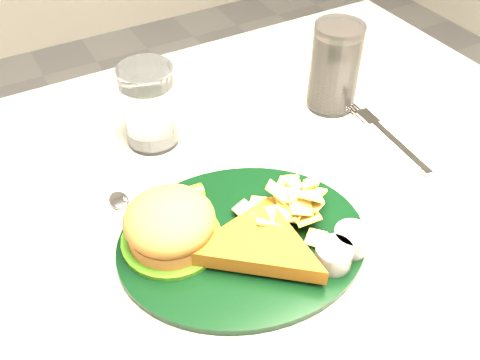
{
  "coord_description": "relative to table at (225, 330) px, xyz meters",
  "views": [
    {
      "loc": [
        -0.25,
        -0.5,
        1.29
      ],
      "look_at": [
        0.01,
        -0.04,
        0.8
      ],
      "focal_mm": 40.0,
      "sensor_mm": 36.0,
      "label": 1
    }
  ],
  "objects": [
    {
      "name": "table",
      "position": [
        0.0,
        0.0,
        0.0
      ],
      "size": [
        1.2,
        0.8,
        0.75
      ],
      "primitive_type": null,
      "color": "#A7A296",
      "rests_on": "ground"
    },
    {
      "name": "dinner_plate",
      "position": [
        -0.02,
        -0.1,
        0.41
      ],
      "size": [
        0.39,
        0.35,
        0.07
      ],
      "primitive_type": null,
      "rotation": [
        0.0,
        0.0,
        -0.26
      ],
      "color": "black",
      "rests_on": "table"
    },
    {
      "name": "water_glass",
      "position": [
        -0.04,
        0.16,
        0.44
      ],
      "size": [
        0.11,
        0.11,
        0.13
      ],
      "primitive_type": "cylinder",
      "rotation": [
        0.0,
        0.0,
        -0.36
      ],
      "color": "white",
      "rests_on": "table"
    },
    {
      "name": "cola_glass",
      "position": [
        0.27,
        0.1,
        0.45
      ],
      "size": [
        0.1,
        0.1,
        0.15
      ],
      "primitive_type": "cylinder",
      "rotation": [
        0.0,
        0.0,
        0.32
      ],
      "color": "black",
      "rests_on": "table"
    },
    {
      "name": "fork_napkin",
      "position": [
        0.29,
        -0.05,
        0.38
      ],
      "size": [
        0.15,
        0.19,
        0.01
      ],
      "primitive_type": null,
      "rotation": [
        0.0,
        0.0,
        -0.08
      ],
      "color": "silver",
      "rests_on": "table"
    },
    {
      "name": "spoon",
      "position": [
        -0.13,
        -0.02,
        0.38
      ],
      "size": [
        0.06,
        0.13,
        0.01
      ],
      "primitive_type": null,
      "rotation": [
        0.0,
        0.0,
        -0.18
      ],
      "color": "silver",
      "rests_on": "table"
    }
  ]
}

